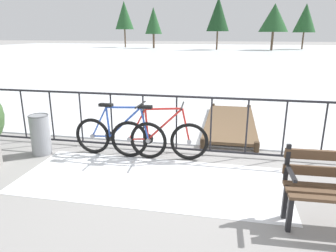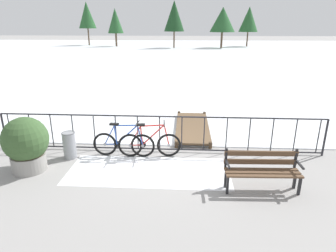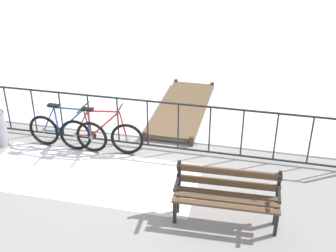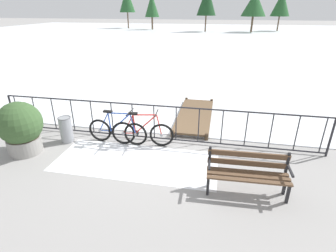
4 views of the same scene
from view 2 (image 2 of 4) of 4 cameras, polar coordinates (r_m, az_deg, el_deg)
name	(u,v)px [view 2 (image 2 of 4)]	position (r m, az deg, el deg)	size (l,w,h in m)	color
ground_plane	(160,152)	(8.48, -1.58, -4.93)	(160.00, 160.00, 0.00)	gray
frozen_pond	(180,54)	(36.28, 2.38, 13.75)	(80.00, 56.00, 0.03)	white
snow_patch	(149,171)	(7.43, -3.73, -8.65)	(3.97, 1.63, 0.01)	white
railing_fence	(160,133)	(8.27, -1.61, -1.39)	(9.06, 0.06, 1.07)	#232328
bicycle_near_railing	(149,144)	(8.06, -3.59, -3.46)	(1.71, 0.52, 0.97)	black
bicycle_second	(124,144)	(8.15, -8.55, -3.37)	(1.71, 0.52, 0.97)	black
park_bench	(262,168)	(6.78, 17.61, -7.64)	(1.62, 0.54, 0.89)	brown
planter_with_shrub	(26,144)	(7.96, -25.64, -3.06)	(1.09, 1.09, 1.36)	gray
trash_bin	(69,145)	(8.39, -18.43, -3.49)	(0.35, 0.35, 0.73)	gray
wooden_dock	(192,127)	(10.13, 4.72, -0.16)	(1.10, 3.19, 0.20)	brown
tree_far_west	(223,20)	(45.12, 10.48, 19.47)	(3.59, 3.59, 5.59)	brown
tree_west_mid	(87,15)	(51.66, -15.34, 19.87)	(2.74, 2.74, 6.64)	brown
tree_centre	(115,21)	(48.22, -10.12, 19.27)	(2.37, 2.37, 5.56)	brown
tree_east_mid	(249,19)	(48.76, 15.30, 19.19)	(2.85, 2.85, 5.79)	brown
tree_far_east	(174,16)	(44.51, 1.20, 20.39)	(2.87, 2.87, 6.45)	brown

